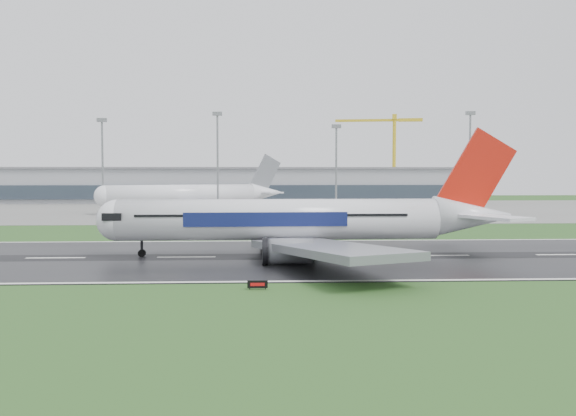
{
  "coord_description": "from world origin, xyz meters",
  "views": [
    {
      "loc": [
        31.45,
        -93.87,
        13.1
      ],
      "look_at": [
        36.36,
        12.0,
        7.0
      ],
      "focal_mm": 37.74,
      "sensor_mm": 36.0,
      "label": 1
    }
  ],
  "objects": [
    {
      "name": "ground",
      "position": [
        0.0,
        0.0,
        0.0
      ],
      "size": [
        520.0,
        520.0,
        0.0
      ],
      "primitive_type": "plane",
      "color": "#22491B",
      "rests_on": "ground"
    },
    {
      "name": "runway",
      "position": [
        0.0,
        0.0,
        0.05
      ],
      "size": [
        400.0,
        45.0,
        0.1
      ],
      "primitive_type": "cube",
      "color": "black",
      "rests_on": "ground"
    },
    {
      "name": "apron",
      "position": [
        0.0,
        125.0,
        0.04
      ],
      "size": [
        400.0,
        130.0,
        0.08
      ],
      "primitive_type": "cube",
      "color": "slate",
      "rests_on": "ground"
    },
    {
      "name": "terminal",
      "position": [
        0.0,
        185.0,
        7.5
      ],
      "size": [
        240.0,
        36.0,
        15.0
      ],
      "primitive_type": "cube",
      "color": "gray",
      "rests_on": "ground"
    },
    {
      "name": "main_airliner",
      "position": [
        39.04,
        1.1,
        9.78
      ],
      "size": [
        66.59,
        63.52,
        19.36
      ],
      "primitive_type": null,
      "rotation": [
        0.0,
        0.0,
        0.02
      ],
      "color": "white",
      "rests_on": "runway"
    },
    {
      "name": "parked_airliner",
      "position": [
        8.12,
        108.13,
        9.56
      ],
      "size": [
        82.89,
        80.49,
        18.96
      ],
      "primitive_type": null,
      "rotation": [
        0.0,
        0.0,
        0.39
      ],
      "color": "white",
      "rests_on": "apron"
    },
    {
      "name": "tower_crane",
      "position": [
        97.1,
        200.0,
        21.0
      ],
      "size": [
        42.09,
        9.68,
        41.99
      ],
      "primitive_type": null,
      "rotation": [
        0.0,
        0.0,
        -0.18
      ],
      "color": "gold",
      "rests_on": "ground"
    },
    {
      "name": "runway_sign",
      "position": [
        31.14,
        -26.24,
        0.52
      ],
      "size": [
        2.31,
        0.5,
        1.04
      ],
      "primitive_type": null,
      "rotation": [
        0.0,
        0.0,
        -0.1
      ],
      "color": "black",
      "rests_on": "ground"
    },
    {
      "name": "floodmast_2",
      "position": [
        -18.22,
        100.0,
        14.62
      ],
      "size": [
        0.64,
        0.64,
        29.23
      ],
      "primitive_type": "cylinder",
      "color": "gray",
      "rests_on": "ground"
    },
    {
      "name": "floodmast_3",
      "position": [
        17.99,
        100.0,
        15.68
      ],
      "size": [
        0.64,
        0.64,
        31.36
      ],
      "primitive_type": "cylinder",
      "color": "gray",
      "rests_on": "ground"
    },
    {
      "name": "floodmast_4",
      "position": [
        55.97,
        100.0,
        13.76
      ],
      "size": [
        0.64,
        0.64,
        27.52
      ],
      "primitive_type": "cylinder",
      "color": "gray",
      "rests_on": "ground"
    },
    {
      "name": "floodmast_5",
      "position": [
        99.54,
        100.0,
        15.96
      ],
      "size": [
        0.64,
        0.64,
        31.92
      ],
      "primitive_type": "cylinder",
      "color": "gray",
      "rests_on": "ground"
    }
  ]
}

